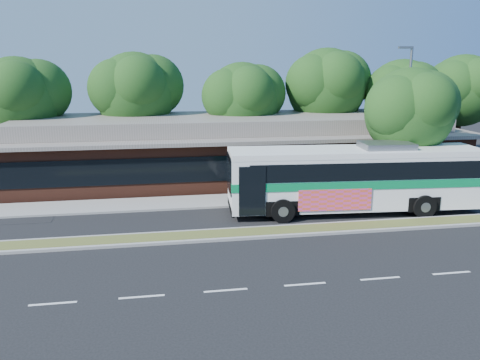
{
  "coord_description": "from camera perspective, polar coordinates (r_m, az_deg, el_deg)",
  "views": [
    {
      "loc": [
        -5.02,
        -20.45,
        7.95
      ],
      "look_at": [
        -1.05,
        3.57,
        2.0
      ],
      "focal_mm": 35.0,
      "sensor_mm": 36.0,
      "label": 1
    }
  ],
  "objects": [
    {
      "name": "ground",
      "position": [
        22.51,
        4.16,
        -6.99
      ],
      "size": [
        120.0,
        120.0,
        0.0
      ],
      "primitive_type": "plane",
      "color": "black",
      "rests_on": "ground"
    },
    {
      "name": "plaza_building",
      "position": [
        34.31,
        -0.83,
        3.97
      ],
      "size": [
        33.2,
        11.2,
        4.45
      ],
      "color": "#53271A",
      "rests_on": "ground"
    },
    {
      "name": "tree_bg_c",
      "position": [
        36.24,
        0.86,
        10.01
      ],
      "size": [
        6.24,
        5.6,
        8.26
      ],
      "color": "black",
      "rests_on": "ground"
    },
    {
      "name": "lamp_post",
      "position": [
        30.36,
        19.55,
        7.19
      ],
      "size": [
        0.93,
        0.18,
        9.07
      ],
      "color": "slate",
      "rests_on": "ground"
    },
    {
      "name": "tree_bg_d",
      "position": [
        39.03,
        11.03,
        11.24
      ],
      "size": [
        6.91,
        6.2,
        9.37
      ],
      "color": "black",
      "rests_on": "ground"
    },
    {
      "name": "tree_bg_b",
      "position": [
        36.67,
        -12.0,
        10.62
      ],
      "size": [
        6.69,
        6.0,
        9.0
      ],
      "color": "black",
      "rests_on": "ground"
    },
    {
      "name": "tree_bg_a",
      "position": [
        36.91,
        -24.72,
        9.27
      ],
      "size": [
        6.47,
        5.8,
        8.63
      ],
      "color": "black",
      "rests_on": "ground"
    },
    {
      "name": "sidewalk_tree",
      "position": [
        29.89,
        20.45,
        8.04
      ],
      "size": [
        5.78,
        5.18,
        7.89
      ],
      "color": "black",
      "rests_on": "ground"
    },
    {
      "name": "tree_bg_e",
      "position": [
        40.61,
        19.53,
        9.85
      ],
      "size": [
        6.47,
        5.8,
        8.5
      ],
      "color": "black",
      "rests_on": "ground"
    },
    {
      "name": "sidewalk",
      "position": [
        28.43,
        1.17,
        -2.38
      ],
      "size": [
        44.0,
        2.6,
        0.12
      ],
      "primitive_type": "cube",
      "color": "gray",
      "rests_on": "ground"
    },
    {
      "name": "tree_bg_f",
      "position": [
        44.62,
        25.83,
        9.97
      ],
      "size": [
        6.69,
        6.0,
        8.92
      ],
      "color": "black",
      "rests_on": "ground"
    },
    {
      "name": "transit_bus",
      "position": [
        26.52,
        13.89,
        0.73
      ],
      "size": [
        14.02,
        3.9,
        3.89
      ],
      "rotation": [
        0.0,
        0.0,
        -0.06
      ],
      "color": "white",
      "rests_on": "ground"
    },
    {
      "name": "median_strip",
      "position": [
        23.03,
        3.82,
        -6.29
      ],
      "size": [
        26.0,
        1.1,
        0.15
      ],
      "primitive_type": "cube",
      "color": "#4E5825",
      "rests_on": "ground"
    }
  ]
}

